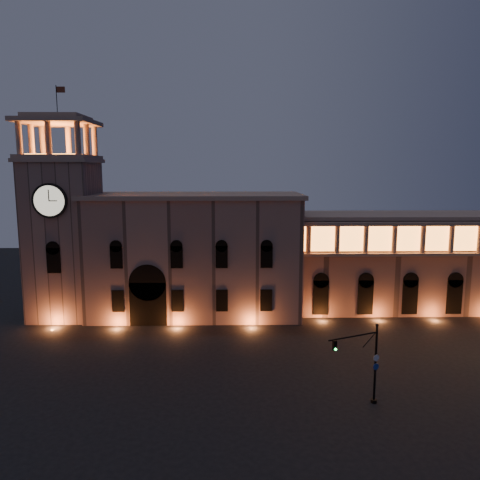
{
  "coord_description": "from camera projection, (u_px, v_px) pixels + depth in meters",
  "views": [
    {
      "loc": [
        3.37,
        -45.33,
        21.14
      ],
      "look_at": [
        4.45,
        16.0,
        11.78
      ],
      "focal_mm": 35.0,
      "sensor_mm": 36.0,
      "label": 1
    }
  ],
  "objects": [
    {
      "name": "traffic_light",
      "position": [
        367.0,
        363.0,
        41.72
      ],
      "size": [
        5.07,
        2.41,
        7.49
      ],
      "rotation": [
        0.0,
        0.0,
        0.41
      ],
      "color": "black",
      "rests_on": "ground"
    },
    {
      "name": "colonnade_wing",
      "position": [
        420.0,
        261.0,
        71.03
      ],
      "size": [
        40.6,
        11.5,
        14.5
      ],
      "color": "#896457",
      "rests_on": "ground"
    },
    {
      "name": "government_building",
      "position": [
        195.0,
        254.0,
        68.25
      ],
      "size": [
        30.8,
        12.8,
        17.6
      ],
      "color": "#8E695D",
      "rests_on": "ground"
    },
    {
      "name": "clock_tower",
      "position": [
        64.0,
        230.0,
        66.42
      ],
      "size": [
        9.8,
        9.8,
        32.4
      ],
      "color": "#8E695D",
      "rests_on": "ground"
    },
    {
      "name": "ground",
      "position": [
        199.0,
        377.0,
        47.93
      ],
      "size": [
        160.0,
        160.0,
        0.0
      ],
      "primitive_type": "plane",
      "color": "black",
      "rests_on": "ground"
    }
  ]
}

